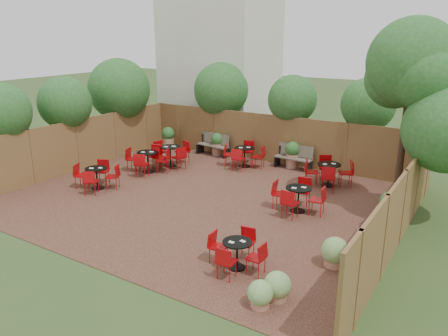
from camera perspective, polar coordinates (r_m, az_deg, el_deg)
The scene contains 13 objects.
ground at distance 14.42m, azimuth -2.45°, elevation -4.04°, with size 80.00×80.00×0.00m, color #354F23.
courtyard_paving at distance 14.42m, azimuth -2.45°, elevation -4.00°, with size 12.00×10.00×0.02m, color #391F17.
fence_back at distance 18.28m, azimuth 6.42°, elevation 3.75°, with size 12.00×0.08×2.00m, color brown.
fence_left at distance 18.06m, azimuth -18.42°, elevation 2.80°, with size 0.08×10.00×2.00m, color brown.
fence_right at distance 11.95m, azimuth 22.05°, elevation -4.82°, with size 0.08×10.00×2.00m, color brown.
neighbour_building at distance 22.63m, azimuth -0.47°, elevation 14.12°, with size 5.00×4.00×8.00m, color silver.
overhang_foliage at distance 17.19m, azimuth -2.37°, elevation 8.76°, with size 15.75×10.44×2.70m.
courtyard_tree at distance 13.88m, azimuth 23.12°, elevation 11.70°, with size 2.74×2.64×5.66m.
park_bench_left at distance 19.37m, azimuth -1.32°, elevation 3.13°, with size 1.59×0.70×0.95m.
park_bench_right at distance 17.63m, azimuth 9.08°, elevation 1.47°, with size 1.54×0.58×0.94m.
bistro_tables at distance 15.56m, azimuth -1.26°, elevation -0.57°, with size 8.30×8.57×0.93m.
planters at distance 16.89m, azimuth 4.41°, elevation 1.27°, with size 11.12×4.64×1.13m.
low_shrubs at distance 9.81m, azimuth 10.13°, elevation -13.03°, with size 1.31×2.92×0.70m.
Camera 1 is at (7.65, -11.05, 5.23)m, focal length 35.27 mm.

